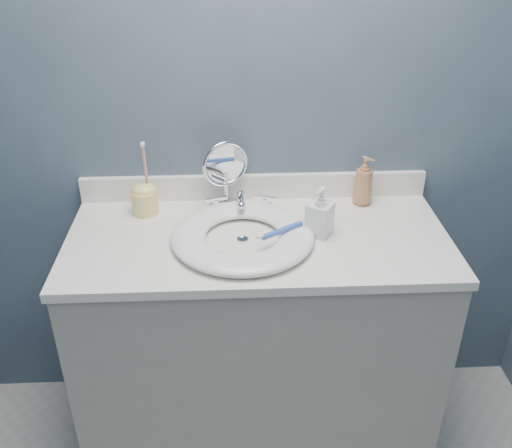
{
  "coord_description": "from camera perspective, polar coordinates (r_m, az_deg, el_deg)",
  "views": [
    {
      "loc": [
        -0.08,
        -0.58,
        1.82
      ],
      "look_at": [
        -0.01,
        0.94,
        0.94
      ],
      "focal_mm": 40.0,
      "sensor_mm": 36.0,
      "label": 1
    }
  ],
  "objects": [
    {
      "name": "drain",
      "position": [
        1.79,
        -1.35,
        -1.59
      ],
      "size": [
        0.04,
        0.04,
        0.01
      ],
      "primitive_type": "cylinder",
      "color": "silver",
      "rests_on": "countertop"
    },
    {
      "name": "toothbrush_lying",
      "position": [
        1.76,
        2.45,
        -0.71
      ],
      "size": [
        0.15,
        0.11,
        0.02
      ],
      "rotation": [
        0.0,
        0.0,
        0.57
      ],
      "color": "#3455B9",
      "rests_on": "basin"
    },
    {
      "name": "backsplash",
      "position": [
        2.03,
        -0.18,
        3.77
      ],
      "size": [
        1.22,
        0.02,
        0.09
      ],
      "primitive_type": "cube",
      "color": "white",
      "rests_on": "countertop"
    },
    {
      "name": "basin",
      "position": [
        1.78,
        -1.35,
        -1.17
      ],
      "size": [
        0.45,
        0.45,
        0.04
      ],
      "primitive_type": null,
      "color": "white",
      "rests_on": "countertop"
    },
    {
      "name": "faucet",
      "position": [
        1.95,
        -1.52,
        2.03
      ],
      "size": [
        0.25,
        0.13,
        0.07
      ],
      "color": "silver",
      "rests_on": "countertop"
    },
    {
      "name": "soap_bottle_clear",
      "position": [
        1.8,
        6.43,
        1.23
      ],
      "size": [
        0.1,
        0.1,
        0.16
      ],
      "primitive_type": "imported",
      "rotation": [
        0.0,
        0.0,
        -0.57
      ],
      "color": "white",
      "rests_on": "countertop"
    },
    {
      "name": "toothbrush_holder",
      "position": [
        1.96,
        -11.08,
        2.63
      ],
      "size": [
        0.09,
        0.09,
        0.26
      ],
      "rotation": [
        0.0,
        0.0,
        -0.06
      ],
      "color": "#FCE77E",
      "rests_on": "countertop"
    },
    {
      "name": "vanity_cabinet",
      "position": [
        2.09,
        0.18,
        -11.9
      ],
      "size": [
        1.2,
        0.55,
        0.85
      ],
      "primitive_type": "cube",
      "color": "#A3A095",
      "rests_on": "ground"
    },
    {
      "name": "soap_bottle_amber",
      "position": [
        2.01,
        10.73,
        4.28
      ],
      "size": [
        0.1,
        0.1,
        0.18
      ],
      "primitive_type": "imported",
      "rotation": [
        0.0,
        0.0,
        0.66
      ],
      "color": "#AC764D",
      "rests_on": "countertop"
    },
    {
      "name": "back_wall",
      "position": [
        1.93,
        -0.21,
        11.25
      ],
      "size": [
        2.2,
        0.02,
        2.4
      ],
      "primitive_type": "cube",
      "color": "#424F64",
      "rests_on": "ground"
    },
    {
      "name": "countertop",
      "position": [
        1.83,
        0.2,
        -1.56
      ],
      "size": [
        1.22,
        0.57,
        0.03
      ],
      "primitive_type": "cube",
      "color": "white",
      "rests_on": "vanity_cabinet"
    },
    {
      "name": "makeup_mirror",
      "position": [
        1.94,
        -3.07,
        5.27
      ],
      "size": [
        0.16,
        0.09,
        0.24
      ],
      "rotation": [
        0.0,
        0.0,
        0.38
      ],
      "color": "silver",
      "rests_on": "countertop"
    }
  ]
}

